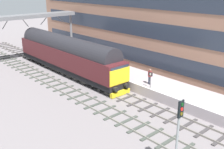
# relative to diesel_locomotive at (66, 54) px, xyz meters

# --- Properties ---
(ground_plane) EXTENTS (140.00, 140.00, 0.00)m
(ground_plane) POSITION_rel_diesel_locomotive_xyz_m (-0.00, -6.42, -2.49)
(ground_plane) COLOR gray
(ground_plane) RESTS_ON ground
(track_main) EXTENTS (2.50, 60.00, 0.15)m
(track_main) POSITION_rel_diesel_locomotive_xyz_m (-0.00, -6.42, -2.43)
(track_main) COLOR gray
(track_main) RESTS_ON ground
(track_adjacent_west) EXTENTS (2.50, 60.00, 0.15)m
(track_adjacent_west) POSITION_rel_diesel_locomotive_xyz_m (-3.27, -6.42, -2.43)
(track_adjacent_west) COLOR gray
(track_adjacent_west) RESTS_ON ground
(station_platform) EXTENTS (4.00, 44.00, 1.01)m
(station_platform) POSITION_rel_diesel_locomotive_xyz_m (3.60, -6.42, -1.99)
(station_platform) COLOR #AFA3A9
(station_platform) RESTS_ON ground
(station_building) EXTENTS (4.16, 40.46, 13.82)m
(station_building) POSITION_rel_diesel_locomotive_xyz_m (9.72, -1.90, 4.42)
(station_building) COLOR #A2745D
(station_building) RESTS_ON ground
(diesel_locomotive) EXTENTS (2.74, 19.72, 4.68)m
(diesel_locomotive) POSITION_rel_diesel_locomotive_xyz_m (0.00, 0.00, 0.00)
(diesel_locomotive) COLOR black
(diesel_locomotive) RESTS_ON ground
(signal_post_near) EXTENTS (0.44, 0.22, 4.76)m
(signal_post_near) POSITION_rel_diesel_locomotive_xyz_m (-5.62, -20.32, 0.56)
(signal_post_near) COLOR gray
(signal_post_near) RESTS_ON ground
(platform_number_sign) EXTENTS (0.10, 0.44, 1.62)m
(platform_number_sign) POSITION_rel_diesel_locomotive_xyz_m (1.84, -12.01, -0.39)
(platform_number_sign) COLOR slate
(platform_number_sign) RESTS_ON station_platform
(waiting_passenger) EXTENTS (0.37, 0.51, 1.64)m
(waiting_passenger) POSITION_rel_diesel_locomotive_xyz_m (2.57, -11.30, -0.50)
(waiting_passenger) COLOR #262C41
(waiting_passenger) RESTS_ON station_platform
(overhead_footbridge) EXTENTS (12.57, 2.00, 6.56)m
(overhead_footbridge) POSITION_rel_diesel_locomotive_xyz_m (0.41, 8.62, 3.46)
(overhead_footbridge) COLOR slate
(overhead_footbridge) RESTS_ON ground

